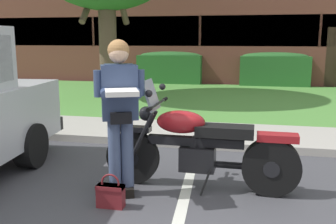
% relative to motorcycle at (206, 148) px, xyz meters
% --- Properties ---
extents(curb_strip, '(60.00, 0.20, 0.12)m').
position_rel_motorcycle_xyz_m(curb_strip, '(-0.43, 1.68, -0.43)').
color(curb_strip, '#ADA89E').
rests_on(curb_strip, ground).
extents(concrete_walk, '(60.00, 1.50, 0.08)m').
position_rel_motorcycle_xyz_m(concrete_walk, '(-0.43, 2.53, -0.45)').
color(concrete_walk, '#ADA89E').
rests_on(concrete_walk, ground).
extents(grass_lawn, '(60.00, 6.70, 0.06)m').
position_rel_motorcycle_xyz_m(grass_lawn, '(-0.43, 6.63, -0.46)').
color(grass_lawn, '#518E3D').
rests_on(grass_lawn, ground).
extents(motorcycle, '(2.24, 0.82, 1.26)m').
position_rel_motorcycle_xyz_m(motorcycle, '(0.00, 0.00, 0.00)').
color(motorcycle, black).
rests_on(motorcycle, ground).
extents(rider_person, '(0.57, 0.66, 1.70)m').
position_rel_motorcycle_xyz_m(rider_person, '(-0.89, -0.38, 0.52)').
color(rider_person, black).
rests_on(rider_person, ground).
extents(handbag, '(0.28, 0.13, 0.36)m').
position_rel_motorcycle_xyz_m(handbag, '(-0.90, -0.70, -0.34)').
color(handbag, maroon).
rests_on(handbag, ground).
extents(hedge_left, '(2.41, 0.90, 1.24)m').
position_rel_motorcycle_xyz_m(hedge_left, '(-2.52, 10.17, 0.16)').
color(hedge_left, '#286028').
rests_on(hedge_left, ground).
extents(hedge_center_left, '(2.42, 0.90, 1.24)m').
position_rel_motorcycle_xyz_m(hedge_center_left, '(1.30, 10.17, 0.16)').
color(hedge_center_left, '#286028').
rests_on(hedge_center_left, ground).
extents(brick_building, '(24.87, 10.32, 3.82)m').
position_rel_motorcycle_xyz_m(brick_building, '(-1.42, 15.27, 1.43)').
color(brick_building, brown).
rests_on(brick_building, ground).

